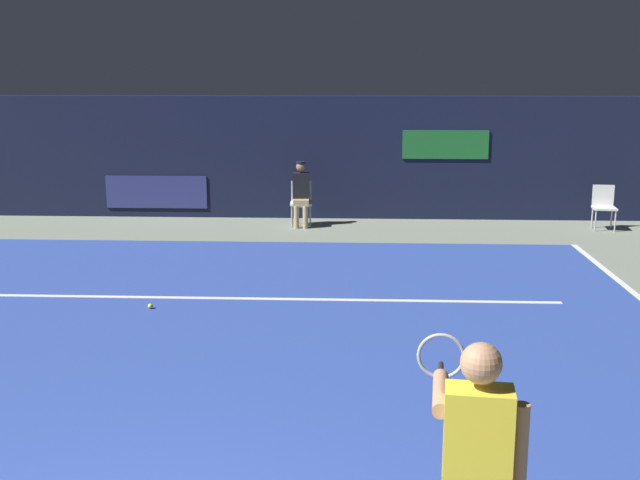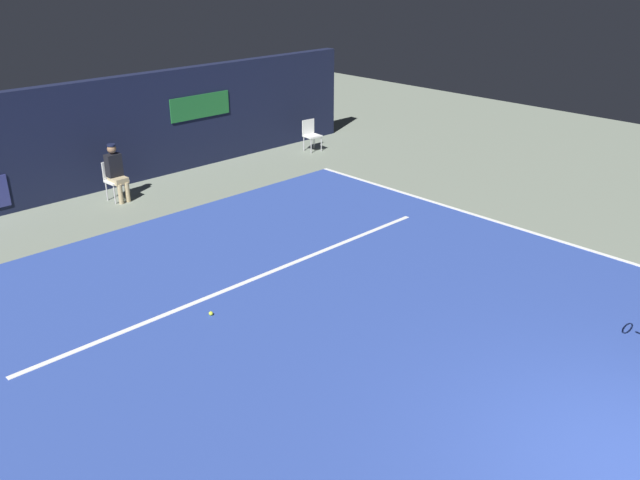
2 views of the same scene
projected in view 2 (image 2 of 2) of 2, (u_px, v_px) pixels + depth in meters
name	position (u px, v px, depth m)	size (l,w,h in m)	color
ground_plane	(335.00, 322.00, 10.29)	(32.88, 32.88, 0.00)	gray
court_surface	(335.00, 321.00, 10.29)	(10.91, 11.45, 0.01)	#2D479E
line_sideline_left	(518.00, 228.00, 13.74)	(0.10, 11.45, 0.01)	white
line_service	(254.00, 279.00, 11.61)	(8.51, 0.10, 0.01)	white
back_wall	(78.00, 140.00, 15.28)	(16.49, 0.33, 2.60)	#141933
line_judge_on_chair	(116.00, 172.00, 15.05)	(0.46, 0.54, 1.32)	white
courtside_chair_near	(311.00, 133.00, 18.96)	(0.47, 0.45, 0.88)	white
tennis_ball	(211.00, 313.00, 10.43)	(0.07, 0.07, 0.07)	#CCE033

